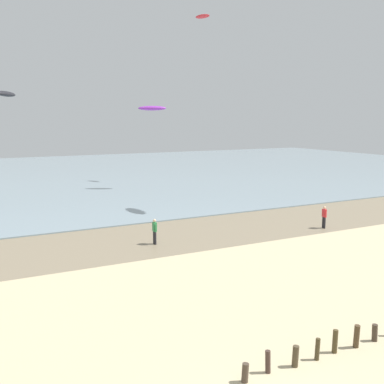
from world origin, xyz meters
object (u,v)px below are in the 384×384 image
Objects in this scene: kite_aloft_2 at (152,108)px; person_nearest_camera at (324,216)px; kite_aloft_8 at (6,94)px; kite_aloft_4 at (203,16)px; person_trailing_behind at (155,231)px.

person_nearest_camera is at bearing 126.78° from kite_aloft_2.
kite_aloft_8 reaches higher than person_nearest_camera.
kite_aloft_2 is at bearing 134.21° from kite_aloft_8.
person_nearest_camera is 35.15m from kite_aloft_4.
kite_aloft_8 is (-6.40, 20.49, 9.67)m from person_trailing_behind.
person_nearest_camera is 0.77× the size of kite_aloft_4.
person_nearest_camera is 0.54× the size of kite_aloft_8.
kite_aloft_8 is at bearing 131.36° from person_nearest_camera.
kite_aloft_8 is at bearing 107.35° from person_trailing_behind.
person_trailing_behind is at bearing 95.66° from kite_aloft_2.
person_nearest_camera is at bearing -7.76° from person_trailing_behind.
person_trailing_behind is at bearing 122.48° from kite_aloft_4.
kite_aloft_8 is (-24.74, -6.01, -10.52)m from kite_aloft_4.
person_nearest_camera and person_trailing_behind have the same top height.
kite_aloft_2 is at bearing 98.18° from person_nearest_camera.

